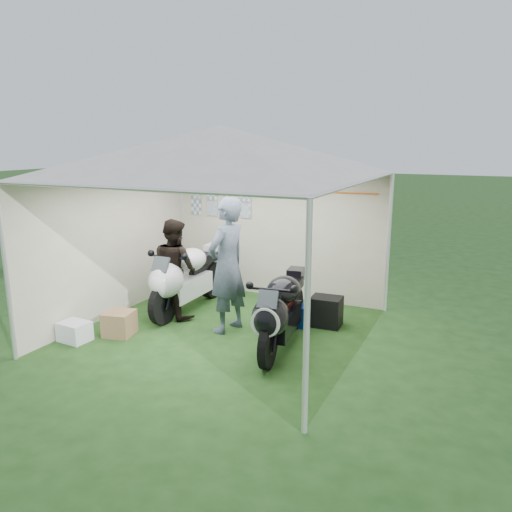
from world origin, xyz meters
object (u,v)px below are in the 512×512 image
object	(u,v)px
person_dark_jacket	(175,268)
person_blue_jacket	(227,265)
crate_1	(119,323)
motorcycle_black	(280,310)
canopy_tent	(222,157)
crate_0	(75,331)
equipment_box	(326,311)
motorcycle_white	(185,277)
paddock_stand	(295,315)

from	to	relation	value
person_dark_jacket	person_blue_jacket	xyz separation A→B (m)	(1.07, -0.21, 0.21)
crate_1	motorcycle_black	bearing A→B (deg)	12.68
person_blue_jacket	crate_1	xyz separation A→B (m)	(-1.35, -0.85, -0.83)
canopy_tent	crate_0	bearing A→B (deg)	-144.66
motorcycle_black	crate_0	world-z (taller)	motorcycle_black
person_blue_jacket	equipment_box	bearing A→B (deg)	133.69
motorcycle_white	crate_1	size ratio (longest dim) A/B	5.50
person_dark_jacket	equipment_box	xyz separation A→B (m)	(2.35, 0.60, -0.57)
person_blue_jacket	equipment_box	world-z (taller)	person_blue_jacket
person_blue_jacket	paddock_stand	bearing A→B (deg)	136.92
person_dark_jacket	equipment_box	distance (m)	2.49
canopy_tent	motorcycle_white	size ratio (longest dim) A/B	2.58
canopy_tent	equipment_box	size ratio (longest dim) A/B	12.31
person_blue_jacket	equipment_box	size ratio (longest dim) A/B	4.38
motorcycle_white	crate_0	bearing A→B (deg)	-114.07
motorcycle_black	person_dark_jacket	bearing A→B (deg)	157.66
paddock_stand	crate_0	xyz separation A→B (m)	(-2.64, -1.90, -0.03)
canopy_tent	motorcycle_white	world-z (taller)	canopy_tent
motorcycle_white	person_dark_jacket	bearing A→B (deg)	-99.11
canopy_tent	person_blue_jacket	bearing A→B (deg)	58.92
motorcycle_white	paddock_stand	distance (m)	1.94
canopy_tent	person_dark_jacket	size ratio (longest dim) A/B	3.54
paddock_stand	crate_1	bearing A→B (deg)	-146.60
motorcycle_black	crate_0	size ratio (longest dim) A/B	4.94
motorcycle_black	person_blue_jacket	size ratio (longest dim) A/B	1.02
paddock_stand	crate_1	distance (m)	2.64
equipment_box	crate_1	xyz separation A→B (m)	(-2.63, -1.65, -0.05)
motorcycle_black	equipment_box	xyz separation A→B (m)	(0.30, 1.13, -0.34)
canopy_tent	motorcycle_white	xyz separation A→B (m)	(-1.00, 0.50, -1.97)
person_dark_jacket	crate_0	xyz separation A→B (m)	(-0.72, -1.50, -0.66)
motorcycle_black	equipment_box	size ratio (longest dim) A/B	4.48
motorcycle_black	crate_0	bearing A→B (deg)	-168.47
paddock_stand	person_dark_jacket	distance (m)	2.06
crate_0	paddock_stand	bearing A→B (deg)	35.78
equipment_box	crate_0	size ratio (longest dim) A/B	1.10
equipment_box	motorcycle_black	bearing A→B (deg)	-104.96
motorcycle_white	person_blue_jacket	bearing A→B (deg)	-24.06
equipment_box	crate_0	world-z (taller)	equipment_box
equipment_box	person_blue_jacket	bearing A→B (deg)	-147.92
canopy_tent	motorcycle_black	xyz separation A→B (m)	(1.02, -0.27, -2.01)
equipment_box	crate_1	size ratio (longest dim) A/B	1.15
person_dark_jacket	crate_1	xyz separation A→B (m)	(-0.28, -1.05, -0.62)
paddock_stand	crate_0	bearing A→B (deg)	-144.22
paddock_stand	crate_1	size ratio (longest dim) A/B	1.11
person_dark_jacket	paddock_stand	bearing A→B (deg)	-149.30
motorcycle_black	equipment_box	distance (m)	1.22
equipment_box	person_dark_jacket	bearing A→B (deg)	-165.72
motorcycle_white	paddock_stand	bearing A→B (deg)	4.15
motorcycle_white	equipment_box	distance (m)	2.37
paddock_stand	crate_0	world-z (taller)	paddock_stand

